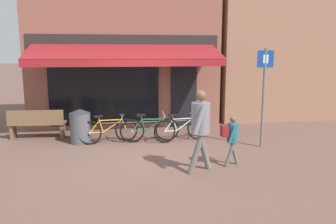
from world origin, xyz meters
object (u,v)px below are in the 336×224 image
bicycle_silver (181,129)px  park_bench (37,123)px  pedestrian_adult (200,122)px  litter_bin (80,126)px  bicycle_green (150,129)px  bicycle_orange (108,130)px  pedestrian_child (231,135)px  parking_sign (264,88)px

bicycle_silver → park_bench: bearing=154.1°
park_bench → pedestrian_adult: bearing=-36.6°
litter_bin → bicycle_green: bearing=-7.2°
bicycle_orange → pedestrian_adult: (1.97, -2.65, 0.72)m
pedestrian_child → bicycle_orange: bearing=139.1°
bicycle_green → parking_sign: bearing=-18.7°
pedestrian_child → litter_bin: bearing=144.8°
bicycle_silver → parking_sign: size_ratio=0.64×
bicycle_orange → pedestrian_child: pedestrian_child is taller
bicycle_green → bicycle_silver: 0.91m
litter_bin → park_bench: litter_bin is taller
bicycle_orange → park_bench: (-2.08, 0.82, 0.11)m
bicycle_orange → litter_bin: 0.79m
bicycle_silver → bicycle_green: bearing=167.6°
bicycle_silver → pedestrian_child: (0.67, -2.27, 0.36)m
bicycle_green → pedestrian_adult: 2.72m
bicycle_orange → parking_sign: bearing=-25.3°
pedestrian_adult → litter_bin: (-2.74, 2.75, -0.58)m
litter_bin → parking_sign: parking_sign is taller
bicycle_green → pedestrian_adult: pedestrian_adult is taller
parking_sign → park_bench: 6.56m
litter_bin → parking_sign: size_ratio=0.37×
bicycle_orange → litter_bin: size_ratio=1.74×
pedestrian_child → parking_sign: parking_sign is taller
bicycle_green → bicycle_silver: bearing=-0.0°
bicycle_green → park_bench: (-3.25, 0.96, 0.09)m
bicycle_orange → pedestrian_adult: bearing=-63.7°
bicycle_silver → litter_bin: (-2.85, 0.23, 0.13)m
parking_sign → bicycle_green: bearing=162.0°
litter_bin → parking_sign: bearing=-13.8°
bicycle_orange → bicycle_green: 1.17m
pedestrian_adult → pedestrian_child: 0.89m
parking_sign → park_bench: size_ratio=1.62×
park_bench → bicycle_orange: bearing=-17.5°
bicycle_silver → pedestrian_child: size_ratio=1.46×
bicycle_orange → bicycle_green: bearing=-17.2°
bicycle_silver → park_bench: 4.27m
bicycle_green → bicycle_silver: bicycle_green is taller
bicycle_orange → bicycle_green: (1.16, -0.14, 0.02)m
bicycle_silver → pedestrian_child: pedestrian_child is taller
parking_sign → bicycle_orange: bearing=165.1°
bicycle_silver → park_bench: park_bench is taller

